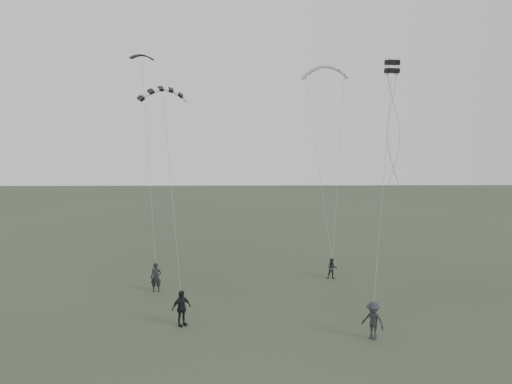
{
  "coord_description": "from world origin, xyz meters",
  "views": [
    {
      "loc": [
        0.44,
        -25.77,
        10.42
      ],
      "look_at": [
        0.93,
        5.76,
        6.57
      ],
      "focal_mm": 35.0,
      "sensor_mm": 36.0,
      "label": 1
    }
  ],
  "objects_px": {
    "kite_striped": "(163,89)",
    "flyer_left": "(156,277)",
    "kite_box": "(392,67)",
    "kite_pale_large": "(325,66)",
    "flyer_right": "(332,268)",
    "flyer_far": "(373,321)",
    "flyer_center": "(181,308)",
    "kite_dark_small": "(142,55)"
  },
  "relations": [
    {
      "from": "flyer_far",
      "to": "flyer_left",
      "type": "bearing_deg",
      "value": -168.24
    },
    {
      "from": "flyer_left",
      "to": "kite_dark_small",
      "type": "relative_size",
      "value": 1.11
    },
    {
      "from": "flyer_right",
      "to": "kite_box",
      "type": "xyz_separation_m",
      "value": [
        1.87,
        -6.84,
        13.16
      ]
    },
    {
      "from": "flyer_right",
      "to": "kite_pale_large",
      "type": "height_order",
      "value": "kite_pale_large"
    },
    {
      "from": "flyer_left",
      "to": "flyer_far",
      "type": "distance_m",
      "value": 14.49
    },
    {
      "from": "flyer_left",
      "to": "flyer_far",
      "type": "bearing_deg",
      "value": -33.75
    },
    {
      "from": "kite_dark_small",
      "to": "kite_striped",
      "type": "bearing_deg",
      "value": -100.55
    },
    {
      "from": "flyer_left",
      "to": "flyer_center",
      "type": "distance_m",
      "value": 6.29
    },
    {
      "from": "flyer_left",
      "to": "kite_box",
      "type": "height_order",
      "value": "kite_box"
    },
    {
      "from": "flyer_left",
      "to": "kite_box",
      "type": "bearing_deg",
      "value": -18.39
    },
    {
      "from": "flyer_center",
      "to": "kite_box",
      "type": "relative_size",
      "value": 2.79
    },
    {
      "from": "flyer_left",
      "to": "kite_pale_large",
      "type": "xyz_separation_m",
      "value": [
        12.34,
        9.79,
        14.71
      ]
    },
    {
      "from": "flyer_left",
      "to": "kite_pale_large",
      "type": "bearing_deg",
      "value": 36.73
    },
    {
      "from": "kite_pale_large",
      "to": "kite_box",
      "type": "distance_m",
      "value": 14.13
    },
    {
      "from": "kite_striped",
      "to": "kite_box",
      "type": "relative_size",
      "value": 4.12
    },
    {
      "from": "kite_striped",
      "to": "flyer_left",
      "type": "bearing_deg",
      "value": 104.2
    },
    {
      "from": "flyer_center",
      "to": "kite_dark_small",
      "type": "distance_m",
      "value": 19.3
    },
    {
      "from": "kite_box",
      "to": "flyer_center",
      "type": "bearing_deg",
      "value": 170.26
    },
    {
      "from": "flyer_center",
      "to": "kite_striped",
      "type": "distance_m",
      "value": 12.7
    },
    {
      "from": "kite_pale_large",
      "to": "flyer_center",
      "type": "bearing_deg",
      "value": -116.57
    },
    {
      "from": "flyer_center",
      "to": "kite_pale_large",
      "type": "relative_size",
      "value": 0.51
    },
    {
      "from": "kite_pale_large",
      "to": "kite_striped",
      "type": "relative_size",
      "value": 1.32
    },
    {
      "from": "flyer_right",
      "to": "kite_pale_large",
      "type": "xyz_separation_m",
      "value": [
        0.36,
        7.09,
        14.92
      ]
    },
    {
      "from": "kite_box",
      "to": "flyer_left",
      "type": "bearing_deg",
      "value": 145.34
    },
    {
      "from": "flyer_left",
      "to": "kite_box",
      "type": "xyz_separation_m",
      "value": [
        13.85,
        -4.15,
        12.94
      ]
    },
    {
      "from": "flyer_left",
      "to": "kite_box",
      "type": "distance_m",
      "value": 19.4
    },
    {
      "from": "flyer_left",
      "to": "kite_dark_small",
      "type": "bearing_deg",
      "value": 104.98
    },
    {
      "from": "flyer_center",
      "to": "kite_dark_small",
      "type": "relative_size",
      "value": 1.14
    },
    {
      "from": "flyer_center",
      "to": "kite_dark_small",
      "type": "xyz_separation_m",
      "value": [
        -4.13,
        11.51,
        14.94
      ]
    },
    {
      "from": "flyer_left",
      "to": "kite_dark_small",
      "type": "xyz_separation_m",
      "value": [
        -1.71,
        5.71,
        14.96
      ]
    },
    {
      "from": "flyer_right",
      "to": "flyer_far",
      "type": "xyz_separation_m",
      "value": [
        0.31,
        -10.38,
        0.23
      ]
    },
    {
      "from": "kite_striped",
      "to": "flyer_right",
      "type": "bearing_deg",
      "value": 4.88
    },
    {
      "from": "kite_dark_small",
      "to": "kite_pale_large",
      "type": "distance_m",
      "value": 14.63
    },
    {
      "from": "flyer_right",
      "to": "kite_box",
      "type": "relative_size",
      "value": 2.1
    },
    {
      "from": "flyer_far",
      "to": "kite_dark_small",
      "type": "distance_m",
      "value": 24.47
    },
    {
      "from": "flyer_center",
      "to": "flyer_far",
      "type": "xyz_separation_m",
      "value": [
        9.87,
        -1.89,
        -0.01
      ]
    },
    {
      "from": "flyer_left",
      "to": "kite_striped",
      "type": "xyz_separation_m",
      "value": [
        1.02,
        -1.69,
        11.95
      ]
    },
    {
      "from": "flyer_right",
      "to": "kite_striped",
      "type": "bearing_deg",
      "value": -155.97
    },
    {
      "from": "flyer_right",
      "to": "kite_dark_small",
      "type": "xyz_separation_m",
      "value": [
        -13.68,
        3.01,
        15.18
      ]
    },
    {
      "from": "flyer_far",
      "to": "kite_box",
      "type": "relative_size",
      "value": 2.75
    },
    {
      "from": "flyer_right",
      "to": "kite_box",
      "type": "bearing_deg",
      "value": -72.48
    },
    {
      "from": "flyer_center",
      "to": "kite_box",
      "type": "distance_m",
      "value": 17.32
    }
  ]
}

